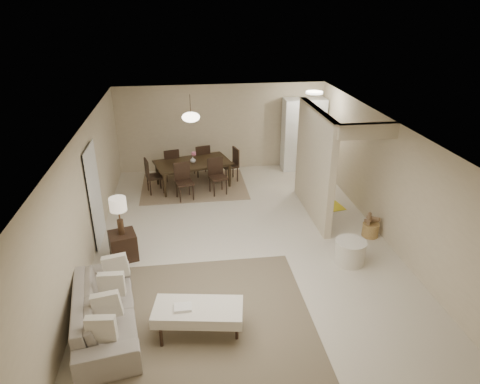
{
  "coord_description": "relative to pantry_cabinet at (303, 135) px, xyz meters",
  "views": [
    {
      "loc": [
        -1.1,
        -7.56,
        4.67
      ],
      "look_at": [
        -0.03,
        0.36,
        1.05
      ],
      "focal_mm": 32.0,
      "sensor_mm": 36.0,
      "label": 1
    }
  ],
  "objects": [
    {
      "name": "floor",
      "position": [
        -2.35,
        -4.15,
        -1.05
      ],
      "size": [
        9.0,
        9.0,
        0.0
      ],
      "primitive_type": "plane",
      "color": "beige",
      "rests_on": "ground"
    },
    {
      "name": "ceiling",
      "position": [
        -2.35,
        -4.15,
        1.45
      ],
      "size": [
        9.0,
        9.0,
        0.0
      ],
      "primitive_type": "plane",
      "rotation": [
        3.14,
        0.0,
        0.0
      ],
      "color": "white",
      "rests_on": "back_wall"
    },
    {
      "name": "back_wall",
      "position": [
        -2.35,
        0.35,
        0.2
      ],
      "size": [
        6.0,
        0.0,
        6.0
      ],
      "primitive_type": "plane",
      "rotation": [
        1.57,
        0.0,
        0.0
      ],
      "color": "#C1B092",
      "rests_on": "floor"
    },
    {
      "name": "left_wall",
      "position": [
        -5.35,
        -4.15,
        0.2
      ],
      "size": [
        0.0,
        9.0,
        9.0
      ],
      "primitive_type": "plane",
      "rotation": [
        1.57,
        0.0,
        1.57
      ],
      "color": "#C1B092",
      "rests_on": "floor"
    },
    {
      "name": "right_wall",
      "position": [
        0.65,
        -4.15,
        0.2
      ],
      "size": [
        0.0,
        9.0,
        9.0
      ],
      "primitive_type": "plane",
      "rotation": [
        1.57,
        0.0,
        -1.57
      ],
      "color": "#C1B092",
      "rests_on": "floor"
    },
    {
      "name": "partition",
      "position": [
        -0.55,
        -2.9,
        0.2
      ],
      "size": [
        0.15,
        2.5,
        2.5
      ],
      "primitive_type": "cube",
      "color": "#C1B092",
      "rests_on": "floor"
    },
    {
      "name": "doorway",
      "position": [
        -5.32,
        -3.55,
        -0.03
      ],
      "size": [
        0.04,
        0.9,
        2.04
      ],
      "primitive_type": "cube",
      "color": "black",
      "rests_on": "floor"
    },
    {
      "name": "pantry_cabinet",
      "position": [
        0.0,
        0.0,
        0.0
      ],
      "size": [
        1.2,
        0.55,
        2.1
      ],
      "primitive_type": "cube",
      "color": "white",
      "rests_on": "floor"
    },
    {
      "name": "flush_light",
      "position": [
        -0.05,
        -0.95,
        1.41
      ],
      "size": [
        0.44,
        0.44,
        0.05
      ],
      "primitive_type": "cylinder",
      "color": "white",
      "rests_on": "ceiling"
    },
    {
      "name": "living_rug",
      "position": [
        -3.19,
        -6.28,
        -1.04
      ],
      "size": [
        3.2,
        3.2,
        0.01
      ],
      "primitive_type": "cube",
      "color": "brown",
      "rests_on": "floor"
    },
    {
      "name": "sofa",
      "position": [
        -4.8,
        -6.28,
        -0.72
      ],
      "size": [
        2.37,
        1.24,
        0.66
      ],
      "primitive_type": "imported",
      "rotation": [
        0.0,
        0.0,
        1.74
      ],
      "color": "gray",
      "rests_on": "floor"
    },
    {
      "name": "ottoman_bench",
      "position": [
        -3.39,
        -6.58,
        -0.67
      ],
      "size": [
        1.42,
        0.82,
        0.48
      ],
      "rotation": [
        0.0,
        0.0,
        -0.16
      ],
      "color": "beige",
      "rests_on": "living_rug"
    },
    {
      "name": "side_table",
      "position": [
        -4.75,
        -4.31,
        -0.78
      ],
      "size": [
        0.61,
        0.61,
        0.54
      ],
      "primitive_type": "cube",
      "rotation": [
        0.0,
        0.0,
        0.27
      ],
      "color": "black",
      "rests_on": "floor"
    },
    {
      "name": "table_lamp",
      "position": [
        -4.75,
        -4.31,
        0.06
      ],
      "size": [
        0.32,
        0.32,
        0.76
      ],
      "color": "#462F1E",
      "rests_on": "side_table"
    },
    {
      "name": "round_pouf",
      "position": [
        -0.41,
        -5.06,
        -0.82
      ],
      "size": [
        0.6,
        0.6,
        0.46
      ],
      "primitive_type": "cylinder",
      "color": "beige",
      "rests_on": "floor"
    },
    {
      "name": "wicker_basket",
      "position": [
        0.4,
        -4.15,
        -0.9
      ],
      "size": [
        0.41,
        0.41,
        0.3
      ],
      "primitive_type": "cylinder",
      "rotation": [
        0.0,
        0.0,
        0.2
      ],
      "color": "olive",
      "rests_on": "floor"
    },
    {
      "name": "dining_rug",
      "position": [
        -3.26,
        -0.94,
        -1.04
      ],
      "size": [
        2.8,
        2.1,
        0.01
      ],
      "primitive_type": "cube",
      "color": "#826B50",
      "rests_on": "floor"
    },
    {
      "name": "dining_table",
      "position": [
        -3.26,
        -0.94,
        -0.71
      ],
      "size": [
        2.17,
        1.56,
        0.69
      ],
      "primitive_type": "imported",
      "rotation": [
        0.0,
        0.0,
        0.26
      ],
      "color": "black",
      "rests_on": "dining_rug"
    },
    {
      "name": "dining_chairs",
      "position": [
        -3.26,
        -0.94,
        -0.58
      ],
      "size": [
        2.53,
        2.09,
        0.94
      ],
      "color": "black",
      "rests_on": "dining_rug"
    },
    {
      "name": "vase",
      "position": [
        -3.26,
        -0.94,
        -0.28
      ],
      "size": [
        0.17,
        0.17,
        0.16
      ],
      "primitive_type": "imported",
      "rotation": [
        0.0,
        0.0,
        -0.11
      ],
      "color": "white",
      "rests_on": "dining_table"
    },
    {
      "name": "yellow_mat",
      "position": [
        -0.13,
        -2.7,
        -1.04
      ],
      "size": [
        0.97,
        0.69,
        0.01
      ],
      "primitive_type": "cube",
      "rotation": [
        0.0,
        0.0,
        0.19
      ],
      "color": "yellow",
      "rests_on": "floor"
    },
    {
      "name": "pendant_light",
      "position": [
        -3.26,
        -0.94,
        0.87
      ],
      "size": [
        0.46,
        0.46,
        0.71
      ],
      "color": "#462F1E",
      "rests_on": "ceiling"
    }
  ]
}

